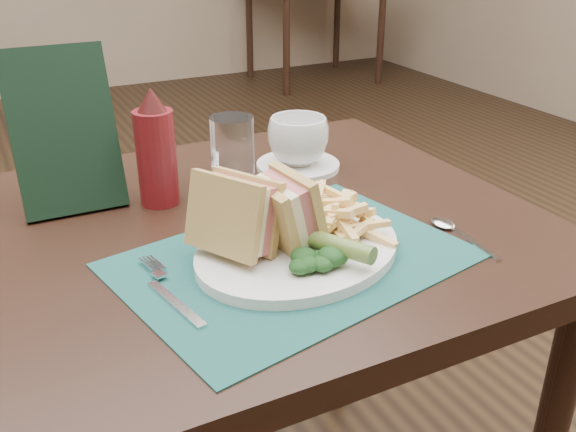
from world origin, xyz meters
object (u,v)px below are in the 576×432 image
(table_main, at_px, (242,415))
(check_presenter, at_px, (64,131))
(placemat, at_px, (293,260))
(table_bg_right, at_px, (314,30))
(plate, at_px, (298,250))
(ketchup_bottle, at_px, (156,147))
(sandwich_half_b, at_px, (272,213))
(coffee_cup, at_px, (298,140))
(sandwich_half_a, at_px, (224,220))
(saucer, at_px, (298,165))
(drinking_glass, at_px, (233,157))

(table_main, distance_m, check_presenter, 0.56)
(table_main, bearing_deg, placemat, -79.92)
(check_presenter, bearing_deg, table_bg_right, 56.14)
(plate, bearing_deg, ketchup_bottle, 94.88)
(placemat, height_order, ketchup_bottle, ketchup_bottle)
(sandwich_half_b, relative_size, coffee_cup, 0.92)
(table_bg_right, xyz_separation_m, sandwich_half_a, (-2.15, -3.63, 0.45))
(table_main, xyz_separation_m, coffee_cup, (0.19, 0.16, 0.43))
(sandwich_half_a, xyz_separation_m, coffee_cup, (0.25, 0.28, -0.02))
(table_bg_right, height_order, plate, plate)
(placemat, height_order, coffee_cup, coffee_cup)
(placemat, relative_size, coffee_cup, 4.11)
(table_bg_right, height_order, coffee_cup, coffee_cup)
(plate, distance_m, ketchup_bottle, 0.29)
(sandwich_half_a, relative_size, sandwich_half_b, 1.10)
(plate, distance_m, saucer, 0.33)
(table_main, distance_m, saucer, 0.45)
(drinking_glass, distance_m, ketchup_bottle, 0.12)
(sandwich_half_a, relative_size, check_presenter, 0.43)
(saucer, height_order, drinking_glass, drinking_glass)
(coffee_cup, bearing_deg, sandwich_half_a, -131.96)
(table_bg_right, xyz_separation_m, sandwich_half_b, (-2.09, -3.64, 0.44))
(coffee_cup, bearing_deg, plate, -117.67)
(table_main, relative_size, ketchup_bottle, 4.84)
(check_presenter, bearing_deg, saucer, -1.69)
(ketchup_bottle, xyz_separation_m, check_presenter, (-0.12, 0.05, 0.03))
(drinking_glass, bearing_deg, coffee_cup, 20.90)
(placemat, bearing_deg, drinking_glass, 86.13)
(placemat, height_order, saucer, saucer)
(sandwich_half_a, relative_size, ketchup_bottle, 0.59)
(plate, bearing_deg, coffee_cup, 43.34)
(drinking_glass, height_order, ketchup_bottle, ketchup_bottle)
(plate, bearing_deg, check_presenter, 108.67)
(plate, distance_m, sandwich_half_a, 0.12)
(check_presenter, bearing_deg, plate, -51.76)
(table_bg_right, relative_size, coffee_cup, 8.36)
(table_main, relative_size, check_presenter, 3.58)
(table_main, height_order, sandwich_half_b, sandwich_half_b)
(drinking_glass, bearing_deg, table_bg_right, 59.02)
(table_main, xyz_separation_m, ketchup_bottle, (-0.08, 0.12, 0.47))
(drinking_glass, relative_size, ketchup_bottle, 0.70)
(table_bg_right, bearing_deg, placemat, -119.46)
(coffee_cup, bearing_deg, drinking_glass, -159.10)
(table_bg_right, bearing_deg, check_presenter, -124.44)
(plate, height_order, saucer, plate)
(drinking_glass, bearing_deg, plate, -91.11)
(table_main, height_order, plate, plate)
(drinking_glass, bearing_deg, sandwich_half_a, -114.94)
(saucer, xyz_separation_m, drinking_glass, (-0.15, -0.06, 0.06))
(sandwich_half_b, height_order, check_presenter, check_presenter)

